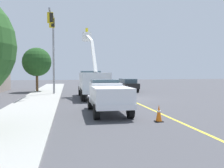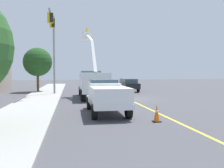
{
  "view_description": "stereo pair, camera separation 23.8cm",
  "coord_description": "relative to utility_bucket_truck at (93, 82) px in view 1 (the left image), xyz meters",
  "views": [
    {
      "loc": [
        -22.32,
        6.7,
        2.55
      ],
      "look_at": [
        0.93,
        1.33,
        1.4
      ],
      "focal_mm": 39.21,
      "sensor_mm": 36.0,
      "label": 1
    },
    {
      "loc": [
        -22.37,
        6.47,
        2.55
      ],
      "look_at": [
        0.93,
        1.33,
        1.4
      ],
      "focal_mm": 39.21,
      "sensor_mm": 36.0,
      "label": 2
    }
  ],
  "objects": [
    {
      "name": "street_tree_right",
      "position": [
        8.75,
        5.94,
        2.24
      ],
      "size": [
        3.68,
        3.68,
        5.71
      ],
      "color": "brown",
      "rests_on": "ground"
    },
    {
      "name": "traffic_cone_mid_rear",
      "position": [
        -1.54,
        -1.88,
        -1.24
      ],
      "size": [
        0.4,
        0.4,
        0.78
      ],
      "color": "black",
      "rests_on": "ground"
    },
    {
      "name": "ground",
      "position": [
        -1.85,
        -3.1,
        -1.62
      ],
      "size": [
        120.0,
        120.0,
        0.0
      ],
      "primitive_type": "plane",
      "color": "#47474C"
    },
    {
      "name": "sidewalk_far_side",
      "position": [
        -1.45,
        5.08,
        -1.56
      ],
      "size": [
        60.1,
        6.47,
        0.12
      ],
      "primitive_type": "cube",
      "rotation": [
        0.0,
        0.0,
        -0.05
      ],
      "color": "#9E9E99",
      "rests_on": "ground"
    },
    {
      "name": "traffic_cone_mid_front",
      "position": [
        -6.36,
        -1.56,
        -1.19
      ],
      "size": [
        0.4,
        0.4,
        0.87
      ],
      "color": "black",
      "rests_on": "ground"
    },
    {
      "name": "service_pickup_truck",
      "position": [
        -9.48,
        0.45,
        -0.5
      ],
      "size": [
        5.69,
        2.4,
        2.06
      ],
      "color": "white",
      "rests_on": "ground"
    },
    {
      "name": "traffic_cone_leading",
      "position": [
        -12.55,
        -1.56,
        -1.18
      ],
      "size": [
        0.4,
        0.4,
        0.89
      ],
      "color": "black",
      "rests_on": "ground"
    },
    {
      "name": "utility_bucket_truck",
      "position": [
        0.0,
        0.0,
        0.0
      ],
      "size": [
        8.31,
        2.91,
        7.25
      ],
      "color": "silver",
      "rests_on": "ground"
    },
    {
      "name": "passing_minivan",
      "position": [
        6.96,
        -5.76,
        -0.65
      ],
      "size": [
        4.89,
        2.14,
        1.69
      ],
      "color": "black",
      "rests_on": "ground"
    },
    {
      "name": "traffic_signal_mast",
      "position": [
        2.74,
        3.86,
        4.45
      ],
      "size": [
        6.07,
        0.68,
        8.88
      ],
      "color": "gray",
      "rests_on": "ground"
    },
    {
      "name": "lane_centre_stripe",
      "position": [
        -1.85,
        -3.1,
        -1.62
      ],
      "size": [
        49.95,
        2.56,
        0.01
      ],
      "primitive_type": "cube",
      "rotation": [
        0.0,
        0.0,
        -0.05
      ],
      "color": "yellow",
      "rests_on": "ground"
    },
    {
      "name": "traffic_cone_trailing",
      "position": [
        3.23,
        -1.95,
        -1.2
      ],
      "size": [
        0.4,
        0.4,
        0.86
      ],
      "color": "black",
      "rests_on": "ground"
    }
  ]
}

